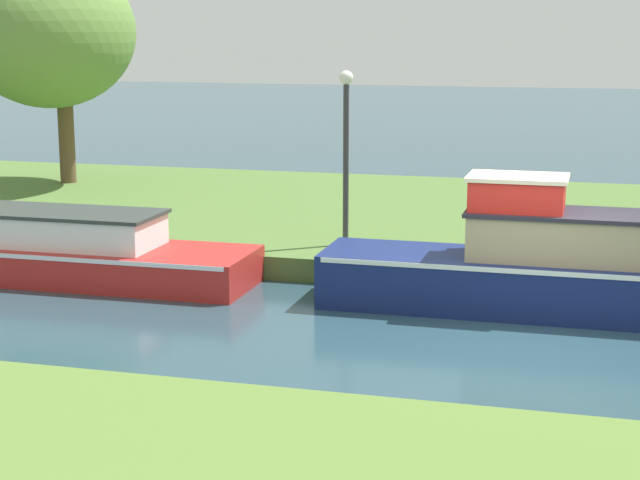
{
  "coord_description": "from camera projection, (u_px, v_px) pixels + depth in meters",
  "views": [
    {
      "loc": [
        0.87,
        -13.98,
        4.12
      ],
      "look_at": [
        -3.27,
        1.2,
        0.9
      ],
      "focal_mm": 58.67,
      "sensor_mm": 36.0,
      "label": 1
    }
  ],
  "objects": [
    {
      "name": "mooring_post_near",
      "position": [
        537.0,
        238.0,
        16.48
      ],
      "size": [
        0.2,
        0.2,
        0.89
      ],
      "primitive_type": "cylinder",
      "color": "#44391F",
      "rests_on": "riverbank_far"
    },
    {
      "name": "riverbank_far",
      "position": [
        554.0,
        227.0,
        20.84
      ],
      "size": [
        72.0,
        10.0,
        0.4
      ],
      "primitive_type": "cube",
      "color": "#4D6E32",
      "rests_on": "ground_plane"
    },
    {
      "name": "ground_plane",
      "position": [
        528.0,
        334.0,
        14.26
      ],
      "size": [
        120.0,
        120.0,
        0.0
      ],
      "primitive_type": "plane",
      "color": "#27444F"
    },
    {
      "name": "lamp_post",
      "position": [
        346.0,
        137.0,
        17.78
      ],
      "size": [
        0.24,
        0.24,
        3.0
      ],
      "color": "#333338",
      "rests_on": "riverbank_far"
    },
    {
      "name": "willow_tree_left",
      "position": [
        50.0,
        32.0,
        24.21
      ],
      "size": [
        3.81,
        4.61,
        5.36
      ],
      "color": "brown",
      "rests_on": "riverbank_far"
    },
    {
      "name": "red_narrowboat",
      "position": [
        14.0,
        244.0,
        17.5
      ],
      "size": [
        8.14,
        1.74,
        1.77
      ],
      "color": "red",
      "rests_on": "ground_plane"
    }
  ]
}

